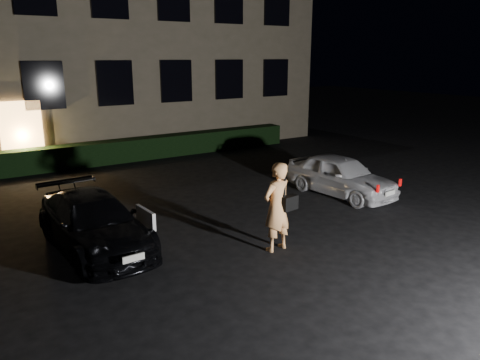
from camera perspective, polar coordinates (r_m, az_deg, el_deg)
ground at (r=10.14m, az=7.04°, el=-8.65°), size 80.00×80.00×0.00m
building at (r=22.91m, az=-19.00°, el=19.11°), size 20.00×8.11×12.00m
hedge at (r=18.89m, az=-14.02°, el=3.49°), size 15.00×0.70×0.85m
sedan at (r=10.54m, az=-17.37°, el=-4.94°), size 1.86×4.11×1.16m
hatch at (r=14.17m, az=12.16°, el=0.57°), size 1.68×3.62×1.20m
man at (r=9.85m, az=4.55°, el=-3.27°), size 0.84×0.55×1.93m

